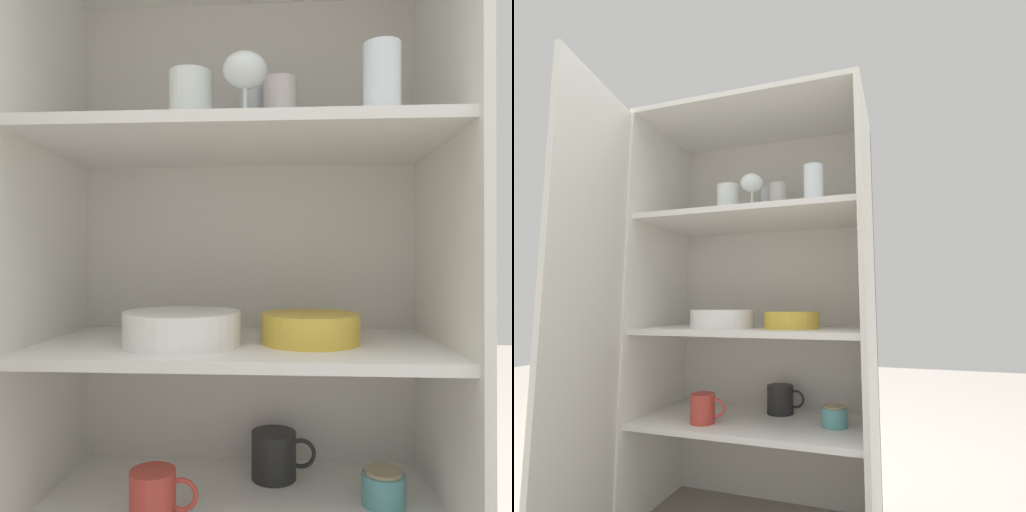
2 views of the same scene
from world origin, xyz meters
TOP-DOWN VIEW (x-y plane):
  - cupboard_back_panel at (0.00, 0.39)m, footprint 0.80×0.02m
  - cupboard_side_left at (-0.39, 0.19)m, footprint 0.02×0.42m
  - cupboard_side_right at (0.39, 0.19)m, footprint 0.02×0.42m
  - shelf_board_lower at (0.00, 0.19)m, footprint 0.77×0.38m
  - shelf_board_middle at (0.00, 0.19)m, footprint 0.77×0.38m
  - shelf_board_upper at (0.00, 0.19)m, footprint 0.77×0.38m
  - tumbler_glass_0 at (-0.09, 0.15)m, footprint 0.08×0.08m
  - tumbler_glass_1 at (0.02, 0.28)m, footprint 0.06×0.06m
  - tumbler_glass_2 at (0.08, 0.22)m, footprint 0.07×0.07m
  - tumbler_glass_3 at (0.25, 0.05)m, footprint 0.06×0.06m
  - wine_glass_0 at (0.02, 0.11)m, footprint 0.08×0.08m
  - plate_stack_white at (-0.10, 0.14)m, footprint 0.22×0.22m
  - mixing_bowl_large at (0.14, 0.18)m, footprint 0.19×0.19m
  - coffee_mug_primary at (-0.14, 0.09)m, footprint 0.12×0.08m
  - coffee_mug_extra_1 at (0.07, 0.29)m, footprint 0.14×0.09m
  - storage_jar at (0.27, 0.19)m, footprint 0.08×0.08m

SIDE VIEW (x-z plane):
  - shelf_board_lower at x=0.00m, z-range 0.32..0.34m
  - storage_jar at x=0.27m, z-range 0.34..0.40m
  - coffee_mug_primary at x=-0.14m, z-range 0.34..0.43m
  - coffee_mug_extra_1 at x=0.07m, z-range 0.34..0.44m
  - shelf_board_middle at x=0.00m, z-range 0.62..0.64m
  - mixing_bowl_large at x=0.14m, z-range 0.65..0.70m
  - plate_stack_white at x=-0.10m, z-range 0.64..0.71m
  - cupboard_back_panel at x=0.00m, z-range 0.00..1.40m
  - cupboard_side_left at x=-0.39m, z-range 0.00..1.40m
  - cupboard_side_right at x=0.39m, z-range 0.00..1.40m
  - shelf_board_upper at x=0.00m, z-range 1.02..1.04m
  - tumbler_glass_0 at x=-0.09m, z-range 1.04..1.15m
  - tumbler_glass_3 at x=0.25m, z-range 1.04..1.16m
  - tumbler_glass_2 at x=0.08m, z-range 1.04..1.16m
  - tumbler_glass_1 at x=0.02m, z-range 1.04..1.17m
  - wine_glass_0 at x=0.02m, z-range 1.07..1.21m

